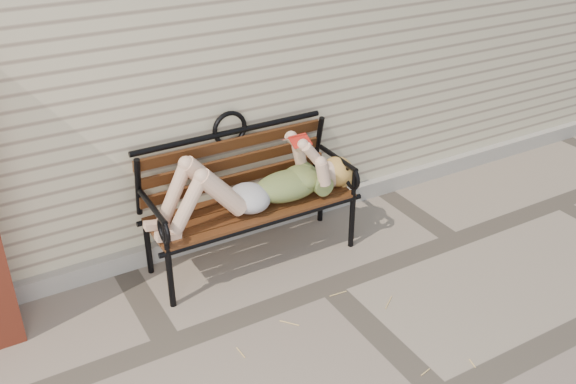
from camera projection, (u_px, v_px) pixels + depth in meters
ground at (329, 286)px, 4.76m from camera, size 80.00×80.00×0.00m
house_wall at (167, 3)px, 6.31m from camera, size 8.00×4.00×3.00m
foundation_strip at (267, 219)px, 5.46m from camera, size 8.00×0.10×0.15m
garden_bench at (245, 182)px, 4.85m from camera, size 1.74×0.69×1.13m
reading_woman at (255, 185)px, 4.74m from camera, size 1.64×0.37×0.52m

